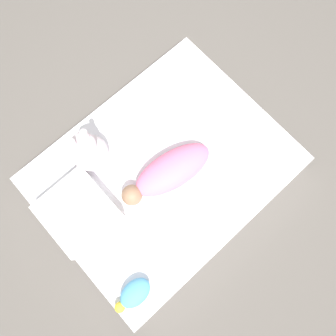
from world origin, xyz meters
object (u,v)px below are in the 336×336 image
(swaddled_baby, at_px, (169,172))
(bunny_plush, at_px, (88,151))
(pillow, at_px, (79,212))
(turtle_plush, at_px, (134,294))

(swaddled_baby, height_order, bunny_plush, bunny_plush)
(swaddled_baby, xyz_separation_m, bunny_plush, (0.24, -0.35, 0.06))
(swaddled_baby, relative_size, pillow, 1.57)
(swaddled_baby, bearing_deg, bunny_plush, -45.66)
(bunny_plush, relative_size, turtle_plush, 1.64)
(pillow, xyz_separation_m, bunny_plush, (-0.24, -0.19, 0.07))
(bunny_plush, bearing_deg, turtle_plush, 66.83)
(pillow, relative_size, bunny_plush, 1.00)
(pillow, height_order, bunny_plush, bunny_plush)
(swaddled_baby, height_order, turtle_plush, swaddled_baby)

